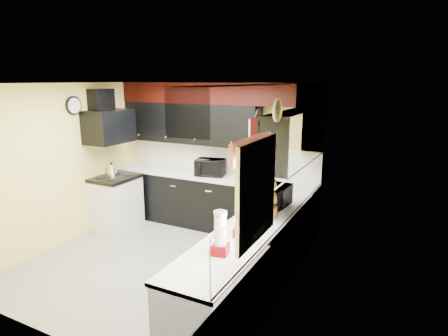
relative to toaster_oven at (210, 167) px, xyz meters
The scene contains 35 objects.
ground 1.84m from the toaster_oven, 88.93° to the right, with size 3.60×3.60×0.00m, color gray.
wall_back 0.35m from the toaster_oven, 84.81° to the left, with size 3.60×0.06×2.50m, color #E0C666.
wall_right 2.37m from the toaster_oven, 39.23° to the right, with size 0.06×3.60×2.50m, color #E0C666.
wall_left 2.32m from the toaster_oven, 139.90° to the right, with size 0.06×3.60×2.50m, color #E0C666.
ceiling 2.06m from the toaster_oven, 88.93° to the right, with size 3.60×3.60×0.06m, color white.
cab_back 0.63m from the toaster_oven, 15.52° to the left, with size 3.60×0.60×0.90m, color black.
cab_right 2.44m from the toaster_oven, 49.55° to the right, with size 0.60×3.00×0.90m, color black.
counter_back 0.16m from the toaster_oven, 15.52° to the left, with size 3.62×0.64×0.04m, color white.
counter_right 2.36m from the toaster_oven, 49.55° to the right, with size 0.64×3.02×0.04m, color white.
splash_back 0.32m from the toaster_oven, 84.64° to the left, with size 3.60×0.02×0.50m, color white.
splash_right 2.35m from the toaster_oven, 39.38° to the right, with size 0.02×3.60×0.50m, color white.
upper_back 0.87m from the toaster_oven, 164.29° to the left, with size 2.60×0.35×0.70m, color black.
upper_right 1.90m from the toaster_oven, 19.71° to the right, with size 0.35×1.80×0.70m, color black.
soffit_back 1.25m from the toaster_oven, 77.66° to the left, with size 3.60×0.36×0.35m, color black.
soffit_right 2.66m from the toaster_oven, 45.42° to the right, with size 0.36×3.24×0.35m, color black.
stove 1.77m from the toaster_oven, 153.24° to the right, with size 0.60×0.75×0.86m, color white.
cooktop 1.66m from the toaster_oven, 153.24° to the right, with size 0.62×0.77×0.06m, color black.
hood 1.83m from the toaster_oven, 154.00° to the right, with size 0.50×0.78×0.55m, color black.
hood_duct 2.13m from the toaster_oven, 155.81° to the right, with size 0.24×0.40×0.40m, color black.
window 3.04m from the toaster_oven, 52.84° to the right, with size 0.03×0.86×0.96m, color white, non-canonical shape.
valance 3.09m from the toaster_oven, 53.69° to the right, with size 0.04×0.88×0.20m, color red.
pan_top 1.25m from the toaster_oven, ahead, with size 0.03×0.22×0.40m, color black, non-canonical shape.
pan_mid 1.08m from the toaster_oven, ahead, with size 0.03×0.28×0.46m, color black, non-canonical shape.
pan_low 1.08m from the toaster_oven, 12.49° to the left, with size 0.03×0.24×0.42m, color black, non-canonical shape.
cut_board 1.14m from the toaster_oven, 12.63° to the right, with size 0.03×0.26×0.35m, color white.
baskets 2.12m from the toaster_oven, 42.98° to the right, with size 0.27×0.27×0.50m, color brown, non-canonical shape.
clock 2.39m from the toaster_oven, 144.51° to the right, with size 0.03×0.30×0.30m, color black, non-canonical shape.
deco_plate 2.83m from the toaster_oven, 45.70° to the right, with size 0.03×0.24×0.24m, color white, non-canonical shape.
toaster_oven is the anchor object (origin of this frame).
microwave 1.84m from the toaster_oven, 34.50° to the right, with size 0.50×0.34×0.28m, color black.
utensil_crock 0.66m from the toaster_oven, ahead, with size 0.15×0.15×0.16m, color silver.
knife_block 0.92m from the toaster_oven, ahead, with size 0.11×0.15×0.23m, color black.
kettle 1.76m from the toaster_oven, 159.60° to the right, with size 0.18×0.18×0.17m, color silver, non-canonical shape.
dispenser_a 2.61m from the toaster_oven, 54.00° to the right, with size 0.15×0.15×0.41m, color #700F00, non-canonical shape.
dispenser_b 2.99m from the toaster_oven, 59.28° to the right, with size 0.15×0.15×0.40m, color #6A000C, non-canonical shape.
Camera 1 is at (3.00, -3.96, 2.55)m, focal length 30.00 mm.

